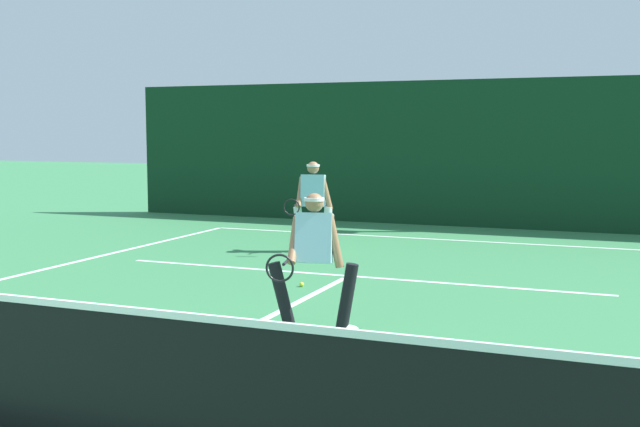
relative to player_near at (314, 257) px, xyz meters
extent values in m
cube|color=white|center=(-0.75, 7.62, -0.83)|extent=(9.34, 0.10, 0.01)
cube|color=white|center=(-0.75, 3.21, -0.83)|extent=(7.61, 0.10, 0.01)
cube|color=white|center=(-0.75, -0.17, -0.83)|extent=(0.10, 6.40, 0.01)
cube|color=black|center=(-0.75, -3.37, -0.35)|extent=(10.06, 0.02, 0.95)
cube|color=white|center=(-0.75, -3.37, 0.15)|extent=(10.06, 0.03, 0.05)
cylinder|color=black|center=(0.35, 0.10, -0.45)|extent=(0.28, 0.20, 0.78)
cylinder|color=black|center=(-0.34, -0.07, -0.45)|extent=(0.34, 0.21, 0.77)
ellipsoid|color=white|center=(0.35, 0.10, -0.78)|extent=(0.28, 0.17, 0.09)
ellipsoid|color=white|center=(-0.34, -0.07, -0.78)|extent=(0.28, 0.17, 0.09)
cube|color=#9EDBEA|center=(0.00, 0.01, 0.20)|extent=(0.46, 0.40, 0.57)
cylinder|color=#9E704C|center=(0.22, 0.07, 0.18)|extent=(0.22, 0.14, 0.59)
cylinder|color=#9E704C|center=(-0.21, -0.04, 0.18)|extent=(0.20, 0.47, 0.50)
sphere|color=#9E704C|center=(0.00, 0.01, 0.59)|extent=(0.20, 0.20, 0.20)
cylinder|color=white|center=(0.00, 0.01, 0.62)|extent=(0.27, 0.27, 0.04)
cylinder|color=black|center=(-0.20, -0.29, -0.03)|extent=(0.09, 0.26, 0.03)
torus|color=black|center=(-0.11, -0.62, -0.03)|extent=(0.29, 0.10, 0.29)
cylinder|color=silver|center=(-1.91, 5.30, -0.42)|extent=(0.23, 0.19, 0.83)
cylinder|color=silver|center=(-2.40, 5.18, -0.42)|extent=(0.25, 0.19, 0.83)
ellipsoid|color=white|center=(-1.91, 5.30, -0.78)|extent=(0.28, 0.17, 0.09)
ellipsoid|color=white|center=(-2.40, 5.18, -0.78)|extent=(0.28, 0.17, 0.09)
cube|color=#8CCCE0|center=(-2.16, 5.24, 0.28)|extent=(0.48, 0.36, 0.59)
cylinder|color=#9E704C|center=(-1.93, 5.29, 0.25)|extent=(0.26, 0.15, 0.63)
cylinder|color=#9E704C|center=(-2.39, 5.19, 0.25)|extent=(0.20, 0.48, 0.55)
sphere|color=#9E704C|center=(-2.16, 5.24, 0.69)|extent=(0.22, 0.22, 0.22)
cylinder|color=white|center=(-2.16, 5.24, 0.73)|extent=(0.29, 0.29, 0.04)
cylinder|color=black|center=(-2.38, 4.93, 0.03)|extent=(0.09, 0.26, 0.03)
torus|color=black|center=(-2.30, 4.60, 0.03)|extent=(0.29, 0.09, 0.29)
sphere|color=#D1E033|center=(-1.09, 2.21, -0.80)|extent=(0.07, 0.07, 0.07)
cube|color=#0F321C|center=(-0.75, 9.94, 0.84)|extent=(16.27, 0.12, 3.34)
camera|label=1|loc=(3.14, -7.63, 1.35)|focal=43.48mm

